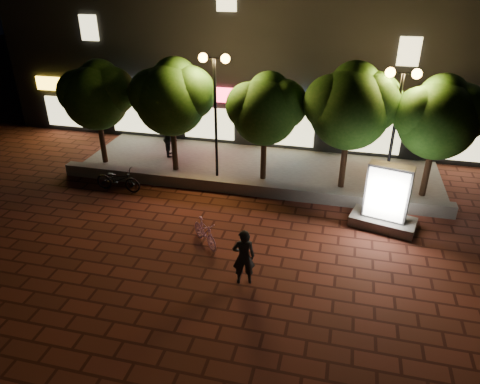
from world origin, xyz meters
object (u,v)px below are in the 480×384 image
(street_lamp_left, at_px, (215,85))
(scooter_pink, at_px, (205,232))
(rider, at_px, (244,257))
(tree_left, at_px, (172,95))
(tree_far_left, at_px, (97,93))
(pedestrian, at_px, (170,138))
(street_lamp_right, at_px, (399,100))
(scooter_parked, at_px, (118,179))
(tree_far_right, at_px, (440,115))
(tree_right, at_px, (352,104))
(ad_kiosk, at_px, (386,203))
(tree_mid, at_px, (266,107))

(street_lamp_left, relative_size, scooter_pink, 3.42)
(rider, bearing_deg, tree_left, -73.10)
(tree_far_left, xyz_separation_m, pedestrian, (2.66, 1.41, -2.35))
(street_lamp_right, height_order, pedestrian, street_lamp_right)
(tree_far_left, relative_size, scooter_parked, 2.39)
(scooter_parked, relative_size, pedestrian, 1.12)
(tree_far_right, distance_m, scooter_pink, 9.64)
(tree_far_right, distance_m, pedestrian, 11.69)
(scooter_parked, bearing_deg, scooter_pink, -120.41)
(street_lamp_left, xyz_separation_m, street_lamp_right, (7.00, 0.00, -0.13))
(tree_far_right, xyz_separation_m, rider, (-5.78, -6.96, -2.47))
(street_lamp_right, bearing_deg, scooter_pink, -139.51)
(tree_far_left, height_order, pedestrian, tree_far_left)
(rider, bearing_deg, tree_far_right, -146.97)
(tree_far_left, distance_m, street_lamp_right, 12.47)
(tree_right, relative_size, rider, 2.82)
(scooter_parked, bearing_deg, street_lamp_right, -76.88)
(tree_far_right, bearing_deg, pedestrian, 172.91)
(ad_kiosk, distance_m, scooter_pink, 6.34)
(street_lamp_left, distance_m, street_lamp_right, 7.00)
(ad_kiosk, relative_size, rider, 1.34)
(tree_mid, height_order, scooter_parked, tree_mid)
(scooter_pink, bearing_deg, tree_left, 74.41)
(tree_left, distance_m, scooter_parked, 4.16)
(scooter_parked, bearing_deg, tree_left, -31.91)
(tree_right, distance_m, scooter_pink, 7.51)
(tree_far_left, relative_size, pedestrian, 2.68)
(tree_mid, distance_m, pedestrian, 5.53)
(scooter_pink, xyz_separation_m, pedestrian, (-3.86, 6.74, 0.49))
(tree_far_left, bearing_deg, ad_kiosk, -12.77)
(tree_right, relative_size, pedestrian, 2.93)
(ad_kiosk, distance_m, pedestrian, 10.52)
(tree_left, height_order, tree_mid, tree_left)
(scooter_pink, relative_size, scooter_parked, 0.78)
(tree_left, distance_m, scooter_pink, 6.81)
(scooter_parked, distance_m, pedestrian, 3.97)
(tree_far_left, xyz_separation_m, rider, (8.22, -6.96, -2.40))
(tree_right, height_order, rider, tree_right)
(tree_far_left, height_order, ad_kiosk, tree_far_left)
(tree_far_left, bearing_deg, tree_left, 0.00)
(street_lamp_right, bearing_deg, rider, -122.30)
(tree_left, xyz_separation_m, scooter_pink, (3.01, -5.33, -2.99))
(ad_kiosk, xyz_separation_m, rider, (-4.09, -4.17, -0.07))
(tree_mid, bearing_deg, ad_kiosk, -30.12)
(tree_mid, height_order, tree_far_right, tree_far_right)
(scooter_pink, bearing_deg, tree_far_right, -9.63)
(tree_far_left, bearing_deg, pedestrian, 27.96)
(tree_far_left, bearing_deg, tree_mid, -0.00)
(tree_far_right, height_order, ad_kiosk, tree_far_right)
(street_lamp_left, height_order, pedestrian, street_lamp_left)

